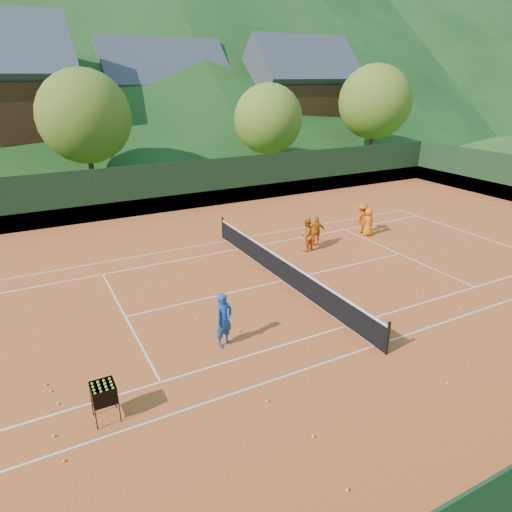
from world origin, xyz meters
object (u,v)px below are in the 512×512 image
student_b (317,231)px  chalet_mid (164,105)px  student_d (362,218)px  tennis_net (283,269)px  coach (224,320)px  student_a (307,235)px  ball_hopper (104,394)px  chalet_right (298,101)px  student_c (368,222)px

student_b → chalet_mid: size_ratio=0.12×
student_d → tennis_net: (-6.82, -3.29, -0.31)m
coach → chalet_mid: size_ratio=0.14×
student_d → chalet_mid: bearing=-93.3°
student_a → student_d: student_d is taller
ball_hopper → student_d: bearing=28.9°
tennis_net → chalet_right: bearing=56.3°
tennis_net → chalet_mid: 34.81m
student_b → chalet_right: size_ratio=0.12×
student_d → chalet_mid: 31.00m
coach → student_c: size_ratio=1.20×
student_c → ball_hopper: size_ratio=1.46×
student_d → tennis_net: bearing=20.9°
student_d → coach: bearing=26.0°
student_b → tennis_net: size_ratio=0.12×
student_c → chalet_mid: size_ratio=0.12×
student_b → student_c: student_b is taller
student_b → chalet_right: (16.42, 27.21, 4.50)m
chalet_mid → chalet_right: chalet_right is taller
student_a → student_b: 0.91m
student_b → student_d: bearing=-147.3°
student_c → tennis_net: (-6.84, -2.80, -0.23)m
coach → chalet_mid: 38.79m
student_c → student_b: bearing=2.1°
student_a → tennis_net: student_a is taller
student_b → tennis_net: 4.54m
ball_hopper → coach: bearing=23.0°
tennis_net → chalet_right: (20.00, 30.00, 4.74)m
chalet_mid → chalet_right: (14.00, -4.00, 0.27)m
student_a → student_d: 4.17m
student_b → student_d: (3.25, 0.50, 0.08)m
student_d → chalet_right: (13.18, 26.71, 4.42)m
student_a → chalet_mid: (3.26, 31.58, 4.17)m
coach → tennis_net: size_ratio=0.15×
chalet_right → student_c: bearing=-115.8°
chalet_mid → chalet_right: bearing=-15.9°
student_b → ball_hopper: size_ratio=1.48×
chalet_mid → ball_hopper: bearing=-109.8°
coach → student_d: bearing=9.3°
coach → student_b: 9.74m
student_a → tennis_net: size_ratio=0.13×
tennis_net → ball_hopper: bearing=-148.5°
student_d → student_c: bearing=87.3°
student_d → tennis_net: size_ratio=0.13×
tennis_net → student_d: bearing=25.7°
ball_hopper → student_c: bearing=27.4°
student_c → chalet_right: size_ratio=0.12×
student_b → student_c: size_ratio=1.01×
tennis_net → student_b: bearing=37.9°
student_b → chalet_right: bearing=-97.2°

